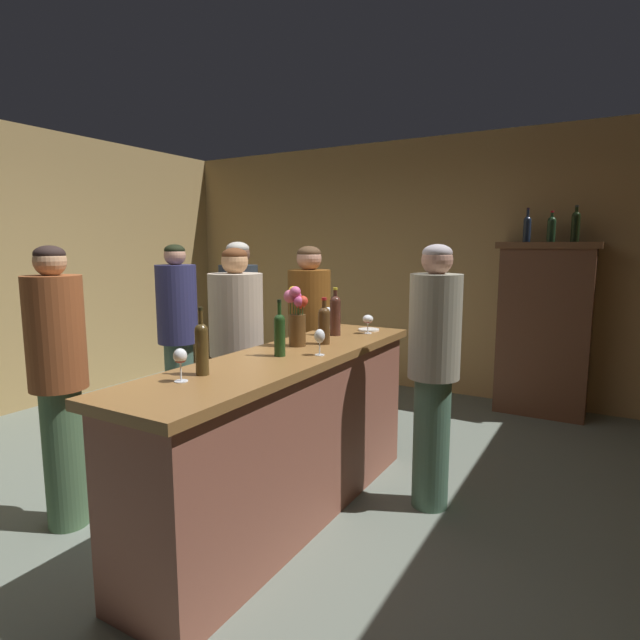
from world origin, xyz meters
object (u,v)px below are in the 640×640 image
(wine_glass_spare, at_px, (368,320))
(cheese_plate, at_px, (369,330))
(patron_in_grey, at_px, (237,348))
(wine_glass_mid, at_px, (328,313))
(bar_counter, at_px, (287,436))
(display_bottle_left, at_px, (527,228))
(display_bottle_center, at_px, (576,225))
(patron_tall, at_px, (239,325))
(patron_near_entrance, at_px, (309,331))
(display_cabinet, at_px, (544,326))
(wine_bottle_merlot, at_px, (202,346))
(patron_redhead, at_px, (58,376))
(wine_bottle_malbec, at_px, (335,313))
(wine_glass_rear, at_px, (320,337))
(wine_bottle_pinot, at_px, (324,323))
(flower_arrangement, at_px, (297,314))
(wine_bottle_riesling, at_px, (280,333))
(patron_in_navy, at_px, (178,334))
(wine_glass_front, at_px, (180,358))
(display_bottle_midleft, at_px, (551,228))
(bartender, at_px, (434,365))

(wine_glass_spare, height_order, cheese_plate, wine_glass_spare)
(patron_in_grey, bearing_deg, wine_glass_mid, 43.62)
(bar_counter, distance_m, display_bottle_left, 3.22)
(display_bottle_left, bearing_deg, display_bottle_center, -0.00)
(wine_glass_spare, relative_size, patron_tall, 0.08)
(cheese_plate, height_order, patron_near_entrance, patron_near_entrance)
(bar_counter, relative_size, patron_near_entrance, 1.46)
(display_cabinet, distance_m, wine_glass_spare, 2.18)
(wine_bottle_merlot, bearing_deg, display_bottle_center, 68.70)
(wine_glass_spare, xyz_separation_m, patron_redhead, (-1.17, -1.58, -0.20))
(wine_bottle_malbec, height_order, wine_glass_rear, wine_bottle_malbec)
(wine_bottle_malbec, relative_size, wine_bottle_pinot, 1.12)
(wine_glass_spare, height_order, patron_near_entrance, patron_near_entrance)
(wine_bottle_malbec, xyz_separation_m, display_bottle_left, (0.89, 2.14, 0.63))
(flower_arrangement, xyz_separation_m, patron_near_entrance, (-0.55, 1.06, -0.31))
(wine_bottle_riesling, height_order, cheese_plate, wine_bottle_riesling)
(patron_tall, xyz_separation_m, patron_in_grey, (0.48, -0.63, -0.05))
(display_bottle_left, xyz_separation_m, patron_near_entrance, (-1.47, -1.54, -0.89))
(bar_counter, bearing_deg, patron_in_navy, 157.55)
(wine_bottle_malbec, xyz_separation_m, patron_in_grey, (-0.71, -0.21, -0.28))
(patron_redhead, bearing_deg, wine_glass_front, -55.85)
(wine_glass_front, relative_size, display_bottle_midleft, 0.55)
(display_bottle_midleft, xyz_separation_m, patron_in_navy, (-2.52, -2.22, -0.88))
(display_bottle_center, relative_size, patron_near_entrance, 0.20)
(cheese_plate, bearing_deg, wine_glass_rear, -82.72)
(wine_glass_spare, bearing_deg, display_bottle_left, 69.60)
(display_cabinet, bearing_deg, wine_glass_rear, -107.35)
(wine_glass_front, bearing_deg, display_bottle_left, 75.51)
(wine_bottle_riesling, xyz_separation_m, patron_redhead, (-1.05, -0.65, -0.24))
(wine_bottle_riesling, distance_m, wine_glass_front, 0.68)
(flower_arrangement, xyz_separation_m, cheese_plate, (0.14, 0.75, -0.19))
(wine_glass_spare, distance_m, patron_near_entrance, 0.88)
(flower_arrangement, distance_m, patron_in_grey, 0.80)
(display_cabinet, height_order, display_bottle_center, display_bottle_center)
(display_cabinet, bearing_deg, patron_near_entrance, -137.38)
(wine_glass_rear, bearing_deg, bartender, 43.57)
(wine_glass_rear, bearing_deg, flower_arrangement, 147.40)
(wine_bottle_merlot, distance_m, flower_arrangement, 0.83)
(wine_glass_rear, bearing_deg, wine_bottle_merlot, -111.74)
(wine_bottle_pinot, distance_m, patron_in_navy, 1.54)
(wine_glass_front, bearing_deg, patron_near_entrance, 105.10)
(wine_bottle_malbec, distance_m, patron_in_navy, 1.44)
(wine_bottle_malbec, xyz_separation_m, display_bottle_midleft, (1.11, 2.14, 0.62))
(patron_near_entrance, bearing_deg, bar_counter, -6.24)
(wine_glass_front, relative_size, display_bottle_left, 0.49)
(wine_bottle_pinot, distance_m, flower_arrangement, 0.19)
(wine_bottle_malbec, distance_m, bartender, 0.80)
(bartender, bearing_deg, patron_near_entrance, -19.49)
(patron_in_navy, bearing_deg, bar_counter, -5.36)
(patron_tall, bearing_deg, cheese_plate, 53.74)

